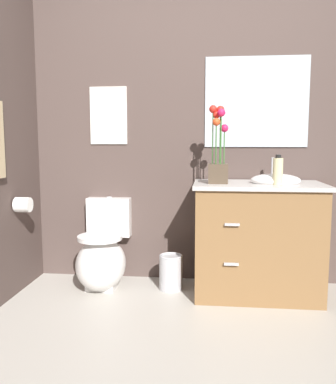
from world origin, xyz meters
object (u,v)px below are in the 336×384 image
(wall_mirror, at_px, (256,102))
(flower_vase, at_px, (218,157))
(wall_poster, at_px, (109,116))
(vanity_cabinet, at_px, (257,238))
(soap_bottle, at_px, (278,171))
(toilet_paper_roll, at_px, (23,205))
(trash_bin, at_px, (171,272))
(toilet, at_px, (103,257))

(wall_mirror, bearing_deg, flower_vase, -130.71)
(wall_poster, bearing_deg, flower_vase, -21.21)
(vanity_cabinet, xyz_separation_m, wall_mirror, (-0.00, 0.29, 1.02))
(soap_bottle, bearing_deg, wall_mirror, 106.18)
(soap_bottle, relative_size, wall_mirror, 0.26)
(wall_mirror, height_order, toilet_paper_roll, wall_mirror)
(trash_bin, height_order, toilet_paper_roll, toilet_paper_roll)
(flower_vase, relative_size, trash_bin, 2.05)
(toilet, height_order, toilet_paper_roll, toilet_paper_roll)
(flower_vase, height_order, wall_poster, wall_poster)
(soap_bottle, height_order, toilet_paper_roll, soap_bottle)
(flower_vase, bearing_deg, toilet, 175.04)
(wall_poster, bearing_deg, toilet_paper_roll, -139.24)
(vanity_cabinet, height_order, flower_vase, flower_vase)
(vanity_cabinet, xyz_separation_m, wall_poster, (-1.19, 0.29, 0.92))
(soap_bottle, distance_m, toilet_paper_roll, 1.86)
(vanity_cabinet, bearing_deg, wall_mirror, 90.54)
(vanity_cabinet, relative_size, toilet_paper_roll, 9.29)
(vanity_cabinet, bearing_deg, toilet, 178.73)
(flower_vase, distance_m, wall_poster, 1.01)
(toilet, xyz_separation_m, trash_bin, (0.54, 0.01, -0.11))
(flower_vase, xyz_separation_m, wall_mirror, (0.30, 0.34, 0.42))
(soap_bottle, bearing_deg, trash_bin, 169.03)
(soap_bottle, height_order, trash_bin, soap_bottle)
(soap_bottle, distance_m, trash_bin, 1.12)
(toilet, relative_size, wall_mirror, 0.86)
(vanity_cabinet, height_order, wall_poster, wall_poster)
(toilet, distance_m, wall_mirror, 1.71)
(vanity_cabinet, relative_size, wall_mirror, 1.28)
(soap_bottle, relative_size, toilet_paper_roll, 1.91)
(wall_poster, height_order, wall_mirror, wall_mirror)
(trash_bin, xyz_separation_m, wall_mirror, (0.65, 0.26, 1.31))
(flower_vase, height_order, soap_bottle, flower_vase)
(trash_bin, distance_m, toilet_paper_roll, 1.22)
(vanity_cabinet, bearing_deg, flower_vase, -170.38)
(toilet, distance_m, toilet_paper_roll, 0.72)
(soap_bottle, height_order, wall_mirror, wall_mirror)
(trash_bin, distance_m, wall_poster, 1.35)
(toilet_paper_roll, bearing_deg, flower_vase, 4.78)
(wall_poster, xyz_separation_m, wall_mirror, (1.19, 0.00, 0.10))
(vanity_cabinet, bearing_deg, trash_bin, 176.59)
(trash_bin, bearing_deg, toilet_paper_roll, -169.02)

